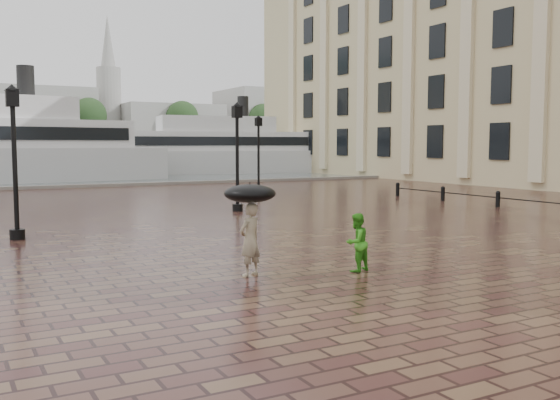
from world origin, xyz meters
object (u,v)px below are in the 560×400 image
street_lamps (109,155)px  ferry_far (216,150)px  child_pedestrian (357,242)px  adult_pedestrian (250,240)px

street_lamps → ferry_far: size_ratio=0.92×
street_lamps → child_pedestrian: street_lamps is taller
street_lamps → adult_pedestrian: bearing=-92.5°
child_pedestrian → ferry_far: (15.55, 45.08, 1.60)m
adult_pedestrian → child_pedestrian: adult_pedestrian is taller
street_lamps → ferry_far: ferry_far is taller
street_lamps → adult_pedestrian: size_ratio=13.70×
street_lamps → adult_pedestrian: (-0.68, -15.42, -1.54)m
child_pedestrian → ferry_far: size_ratio=0.06×
street_lamps → child_pedestrian: 16.29m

